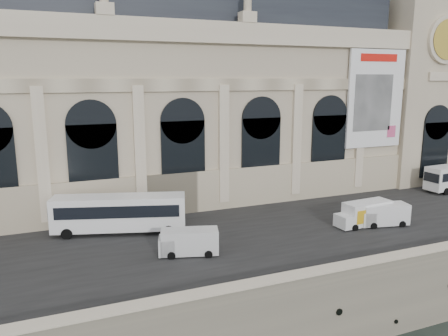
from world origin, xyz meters
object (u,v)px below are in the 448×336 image
at_px(bus_left, 119,213).
at_px(van_c, 381,215).
at_px(van_b, 186,242).
at_px(box_truck, 364,214).

relative_size(bus_left, van_c, 2.39).
xyz_separation_m(van_b, box_truck, (20.38, 0.46, 0.11)).
relative_size(bus_left, van_b, 2.40).
height_order(bus_left, van_b, bus_left).
height_order(van_b, van_c, van_c).
bearing_deg(box_truck, bus_left, 163.21).
xyz_separation_m(bus_left, van_b, (4.64, -8.01, -1.01)).
relative_size(bus_left, box_truck, 2.06).
bearing_deg(van_b, bus_left, 120.07).
bearing_deg(van_b, box_truck, 1.30).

